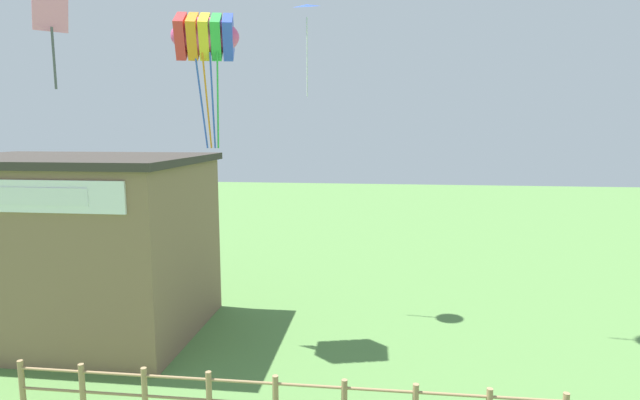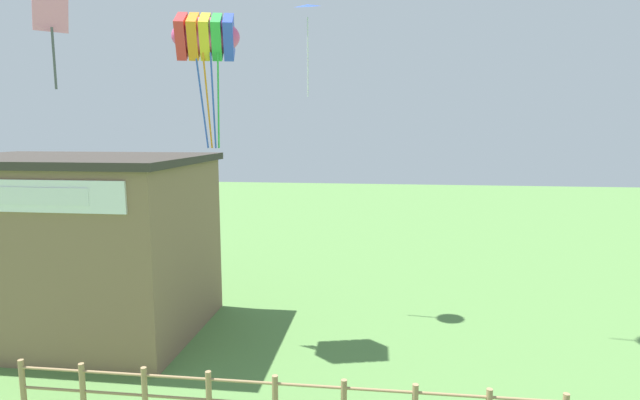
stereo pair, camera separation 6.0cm
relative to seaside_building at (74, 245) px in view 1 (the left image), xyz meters
The scene contains 4 objects.
seaside_building is the anchor object (origin of this frame).
kite_rainbow_parafoil 8.28m from the seaside_building, ahead, with size 2.38×1.97×4.21m.
kite_pink_diamond 9.15m from the seaside_building, 57.37° to the right, with size 0.69×0.67×2.01m.
kite_blue_delta 11.57m from the seaside_building, 23.04° to the left, with size 1.09×1.08×3.40m.
Camera 1 is at (1.51, -3.65, 6.93)m, focal length 28.00 mm.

